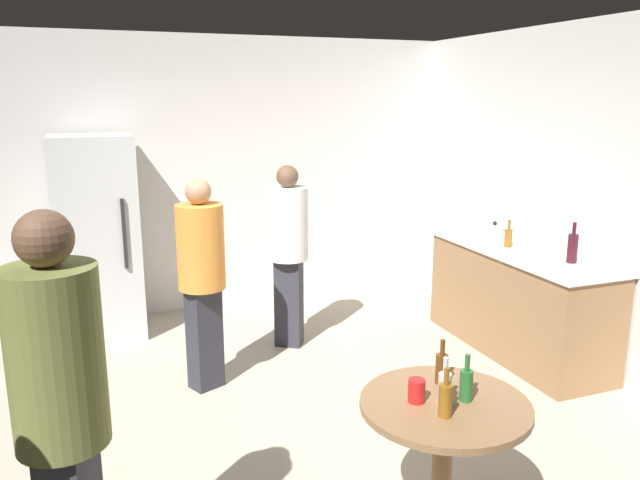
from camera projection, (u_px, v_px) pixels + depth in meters
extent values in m
cube|color=#B2A893|center=(278.00, 438.00, 4.06)|extent=(5.20, 5.20, 0.10)
cube|color=silver|center=(198.00, 176.00, 6.14)|extent=(5.32, 0.06, 2.70)
cube|color=silver|center=(612.00, 202.00, 4.65)|extent=(0.06, 5.20, 2.70)
cube|color=silver|center=(98.00, 238.00, 5.51)|extent=(0.70, 0.65, 1.80)
cube|color=#262628|center=(124.00, 234.00, 5.26)|extent=(0.03, 0.03, 0.60)
cube|color=olive|center=(517.00, 302.00, 5.24)|extent=(0.60, 1.77, 0.86)
cube|color=silver|center=(521.00, 251.00, 5.13)|extent=(0.64, 1.81, 0.04)
cylinder|color=#B2B2B7|center=(494.00, 233.00, 5.38)|extent=(0.17, 0.17, 0.14)
sphere|color=black|center=(495.00, 223.00, 5.36)|extent=(0.04, 0.04, 0.04)
cone|color=#B2B2B7|center=(505.00, 230.00, 5.41)|extent=(0.09, 0.04, 0.06)
cylinder|color=#3F141E|center=(572.00, 248.00, 4.67)|extent=(0.08, 0.08, 0.22)
cylinder|color=#3F141E|center=(574.00, 228.00, 4.63)|extent=(0.03, 0.03, 0.09)
cylinder|color=#8C5919|center=(508.00, 238.00, 5.16)|extent=(0.06, 0.06, 0.15)
cylinder|color=#8C5919|center=(509.00, 225.00, 5.13)|extent=(0.02, 0.02, 0.08)
cylinder|color=olive|center=(441.00, 475.00, 2.99)|extent=(0.10, 0.10, 0.70)
cylinder|color=olive|center=(445.00, 405.00, 2.91)|extent=(0.80, 0.80, 0.03)
cylinder|color=#8C5919|center=(445.00, 401.00, 2.76)|extent=(0.06, 0.06, 0.15)
cylinder|color=#8C5919|center=(447.00, 377.00, 2.73)|extent=(0.02, 0.02, 0.08)
cylinder|color=#593314|center=(442.00, 369.00, 3.08)|extent=(0.06, 0.06, 0.15)
cylinder|color=#593314|center=(443.00, 347.00, 3.05)|extent=(0.02, 0.02, 0.08)
cylinder|color=#26662D|center=(466.00, 386.00, 2.90)|extent=(0.06, 0.06, 0.15)
cylinder|color=#26662D|center=(467.00, 363.00, 2.87)|extent=(0.02, 0.02, 0.08)
cylinder|color=silver|center=(445.00, 389.00, 2.87)|extent=(0.06, 0.06, 0.15)
cylinder|color=silver|center=(446.00, 366.00, 2.84)|extent=(0.02, 0.02, 0.08)
cylinder|color=red|center=(417.00, 391.00, 2.89)|extent=(0.08, 0.08, 0.11)
cube|color=#2D2D38|center=(289.00, 302.00, 5.37)|extent=(0.28, 0.26, 0.77)
cylinder|color=white|center=(288.00, 224.00, 5.22)|extent=(0.47, 0.47, 0.61)
sphere|color=brown|center=(287.00, 176.00, 5.13)|extent=(0.18, 0.18, 0.18)
cube|color=#2D2D38|center=(205.00, 338.00, 4.59)|extent=(0.27, 0.24, 0.77)
cylinder|color=orange|center=(201.00, 247.00, 4.43)|extent=(0.45, 0.45, 0.61)
sphere|color=tan|center=(198.00, 192.00, 4.34)|extent=(0.18, 0.18, 0.18)
cylinder|color=olive|center=(56.00, 358.00, 2.25)|extent=(0.45, 0.45, 0.68)
sphere|color=brown|center=(44.00, 238.00, 2.15)|extent=(0.20, 0.20, 0.20)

